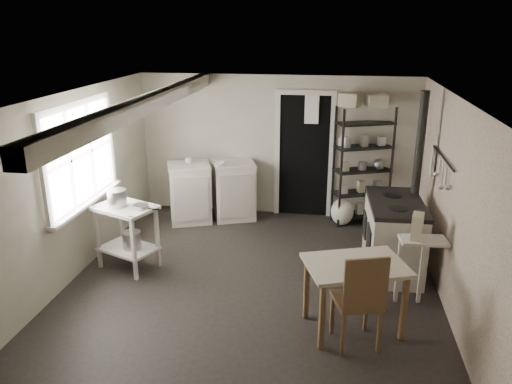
# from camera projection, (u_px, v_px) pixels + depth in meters

# --- Properties ---
(floor) EXTENTS (5.00, 5.00, 0.00)m
(floor) POSITION_uv_depth(u_px,v_px,m) (252.00, 283.00, 6.19)
(floor) COLOR black
(floor) RESTS_ON ground
(ceiling) EXTENTS (5.00, 5.00, 0.00)m
(ceiling) POSITION_uv_depth(u_px,v_px,m) (252.00, 97.00, 5.45)
(ceiling) COLOR silver
(ceiling) RESTS_ON wall_back
(wall_back) EXTENTS (4.50, 0.02, 2.30)m
(wall_back) POSITION_uv_depth(u_px,v_px,m) (277.00, 146.00, 8.16)
(wall_back) COLOR #B4AE9A
(wall_back) RESTS_ON ground
(wall_front) EXTENTS (4.50, 0.02, 2.30)m
(wall_front) POSITION_uv_depth(u_px,v_px,m) (194.00, 312.00, 3.48)
(wall_front) COLOR #B4AE9A
(wall_front) RESTS_ON ground
(wall_left) EXTENTS (0.02, 5.00, 2.30)m
(wall_left) POSITION_uv_depth(u_px,v_px,m) (72.00, 187.00, 6.15)
(wall_left) COLOR #B4AE9A
(wall_left) RESTS_ON ground
(wall_right) EXTENTS (0.02, 5.00, 2.30)m
(wall_right) POSITION_uv_depth(u_px,v_px,m) (453.00, 207.00, 5.49)
(wall_right) COLOR #B4AE9A
(wall_right) RESTS_ON ground
(window) EXTENTS (0.12, 1.76, 1.28)m
(window) POSITION_uv_depth(u_px,v_px,m) (79.00, 155.00, 6.22)
(window) COLOR beige
(window) RESTS_ON wall_left
(doorway) EXTENTS (0.96, 0.10, 2.08)m
(doorway) POSITION_uv_depth(u_px,v_px,m) (304.00, 157.00, 8.11)
(doorway) COLOR beige
(doorway) RESTS_ON ground
(ceiling_beam) EXTENTS (0.18, 5.00, 0.18)m
(ceiling_beam) POSITION_uv_depth(u_px,v_px,m) (148.00, 103.00, 5.66)
(ceiling_beam) COLOR beige
(ceiling_beam) RESTS_ON ceiling
(wallpaper_panel) EXTENTS (0.01, 5.00, 2.30)m
(wallpaper_panel) POSITION_uv_depth(u_px,v_px,m) (452.00, 206.00, 5.49)
(wallpaper_panel) COLOR #C5B2A0
(wallpaper_panel) RESTS_ON wall_right
(utensil_rail) EXTENTS (0.06, 1.20, 0.44)m
(utensil_rail) POSITION_uv_depth(u_px,v_px,m) (442.00, 157.00, 5.93)
(utensil_rail) COLOR #A9A9AB
(utensil_rail) RESTS_ON wall_right
(prep_table) EXTENTS (0.89, 0.78, 0.85)m
(prep_table) POSITION_uv_depth(u_px,v_px,m) (128.00, 239.00, 6.49)
(prep_table) COLOR beige
(prep_table) RESTS_ON ground
(stockpot) EXTENTS (0.30, 0.30, 0.26)m
(stockpot) POSITION_uv_depth(u_px,v_px,m) (117.00, 200.00, 6.33)
(stockpot) COLOR #A9A9AB
(stockpot) RESTS_ON prep_table
(saucepan) EXTENTS (0.25, 0.25, 0.11)m
(saucepan) POSITION_uv_depth(u_px,v_px,m) (141.00, 209.00, 6.28)
(saucepan) COLOR #A9A9AB
(saucepan) RESTS_ON prep_table
(bucket) EXTENTS (0.31, 0.31, 0.26)m
(bucket) POSITION_uv_depth(u_px,v_px,m) (132.00, 241.00, 6.46)
(bucket) COLOR #A9A9AB
(bucket) RESTS_ON prep_table
(base_cabinets) EXTENTS (1.56, 1.07, 0.94)m
(base_cabinets) POSITION_uv_depth(u_px,v_px,m) (212.00, 192.00, 8.11)
(base_cabinets) COLOR beige
(base_cabinets) RESTS_ON ground
(mixing_bowl) EXTENTS (0.27, 0.27, 0.06)m
(mixing_bowl) POSITION_uv_depth(u_px,v_px,m) (218.00, 165.00, 7.85)
(mixing_bowl) COLOR silver
(mixing_bowl) RESTS_ON base_cabinets
(counter_cup) EXTENTS (0.14, 0.14, 0.09)m
(counter_cup) POSITION_uv_depth(u_px,v_px,m) (189.00, 162.00, 7.93)
(counter_cup) COLOR silver
(counter_cup) RESTS_ON base_cabinets
(shelf_rack) EXTENTS (0.95, 0.66, 1.87)m
(shelf_rack) POSITION_uv_depth(u_px,v_px,m) (362.00, 165.00, 7.84)
(shelf_rack) COLOR black
(shelf_rack) RESTS_ON ground
(shelf_jar) EXTENTS (0.09, 0.10, 0.19)m
(shelf_jar) POSITION_uv_depth(u_px,v_px,m) (341.00, 138.00, 7.75)
(shelf_jar) COLOR silver
(shelf_jar) RESTS_ON shelf_rack
(storage_box_a) EXTENTS (0.36, 0.34, 0.20)m
(storage_box_a) POSITION_uv_depth(u_px,v_px,m) (350.00, 97.00, 7.50)
(storage_box_a) COLOR beige
(storage_box_a) RESTS_ON shelf_rack
(storage_box_b) EXTENTS (0.34, 0.32, 0.19)m
(storage_box_b) POSITION_uv_depth(u_px,v_px,m) (377.00, 99.00, 7.46)
(storage_box_b) COLOR beige
(storage_box_b) RESTS_ON shelf_rack
(stove) EXTENTS (0.71, 1.22, 0.94)m
(stove) POSITION_uv_depth(u_px,v_px,m) (393.00, 238.00, 6.41)
(stove) COLOR beige
(stove) RESTS_ON ground
(stovepipe) EXTENTS (0.15, 0.15, 1.53)m
(stovepipe) POSITION_uv_depth(u_px,v_px,m) (420.00, 145.00, 6.37)
(stovepipe) COLOR black
(stovepipe) RESTS_ON stove
(side_ledge) EXTENTS (0.54, 0.32, 0.80)m
(side_ledge) POSITION_uv_depth(u_px,v_px,m) (420.00, 269.00, 5.64)
(side_ledge) COLOR beige
(side_ledge) RESTS_ON ground
(oats_box) EXTENTS (0.16, 0.22, 0.29)m
(oats_box) POSITION_uv_depth(u_px,v_px,m) (418.00, 221.00, 5.46)
(oats_box) COLOR beige
(oats_box) RESTS_ON side_ledge
(work_table) EXTENTS (1.17, 0.98, 0.75)m
(work_table) POSITION_uv_depth(u_px,v_px,m) (353.00, 296.00, 5.17)
(work_table) COLOR beige
(work_table) RESTS_ON ground
(table_cup) EXTENTS (0.11, 0.11, 0.09)m
(table_cup) POSITION_uv_depth(u_px,v_px,m) (373.00, 265.00, 4.91)
(table_cup) COLOR silver
(table_cup) RESTS_ON work_table
(chair) EXTENTS (0.54, 0.56, 1.04)m
(chair) POSITION_uv_depth(u_px,v_px,m) (357.00, 300.00, 4.89)
(chair) COLOR #513822
(chair) RESTS_ON ground
(flour_sack) EXTENTS (0.43, 0.39, 0.43)m
(flour_sack) POSITION_uv_depth(u_px,v_px,m) (342.00, 210.00, 7.93)
(flour_sack) COLOR white
(flour_sack) RESTS_ON ground
(floor_crock) EXTENTS (0.12, 0.12, 0.15)m
(floor_crock) POSITION_uv_depth(u_px,v_px,m) (375.00, 294.00, 5.81)
(floor_crock) COLOR silver
(floor_crock) RESTS_ON ground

